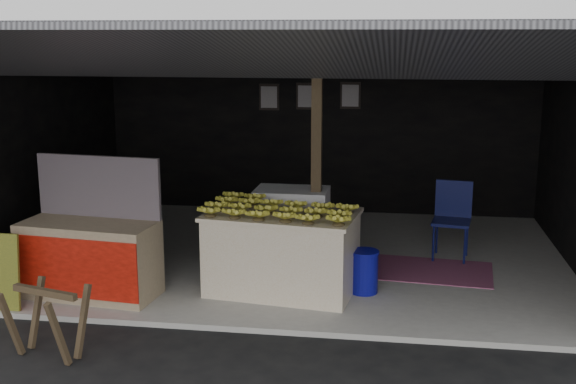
% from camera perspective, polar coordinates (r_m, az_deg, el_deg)
% --- Properties ---
extents(ground, '(80.00, 80.00, 0.00)m').
position_cam_1_polar(ground, '(7.25, -1.92, -11.18)').
color(ground, black).
rests_on(ground, ground).
extents(concrete_slab, '(7.00, 5.00, 0.06)m').
position_cam_1_polar(concrete_slab, '(9.56, 0.80, -5.08)').
color(concrete_slab, gray).
rests_on(concrete_slab, ground).
extents(shophouse, '(7.40, 7.29, 3.02)m').
position_cam_1_polar(shophouse, '(9.46, 1.11, 7.54)').
color(shophouse, black).
rests_on(shophouse, ground).
extents(banana_table, '(1.76, 1.22, 0.91)m').
position_cam_1_polar(banana_table, '(8.08, -0.46, -4.76)').
color(banana_table, beige).
rests_on(banana_table, concrete_slab).
extents(banana_pile, '(1.63, 1.10, 0.18)m').
position_cam_1_polar(banana_pile, '(7.94, -0.47, -1.02)').
color(banana_pile, gold).
rests_on(banana_pile, banana_table).
extents(white_crate, '(0.90, 0.62, 0.99)m').
position_cam_1_polar(white_crate, '(8.91, 0.29, -2.88)').
color(white_crate, white).
rests_on(white_crate, concrete_slab).
extents(neighbor_stall, '(1.54, 0.83, 1.52)m').
position_cam_1_polar(neighbor_stall, '(8.25, -15.39, -4.82)').
color(neighbor_stall, '#998466').
rests_on(neighbor_stall, concrete_slab).
extents(sawhorse, '(0.72, 0.72, 0.66)m').
position_cam_1_polar(sawhorse, '(6.96, -18.55, -9.17)').
color(sawhorse, '#473823').
rests_on(sawhorse, ground).
extents(water_barrel, '(0.31, 0.31, 0.45)m').
position_cam_1_polar(water_barrel, '(8.15, 6.03, -6.37)').
color(water_barrel, '#0B0C7E').
rests_on(water_barrel, concrete_slab).
extents(plastic_chair, '(0.54, 0.54, 0.99)m').
position_cam_1_polar(plastic_chair, '(9.52, 12.86, -1.61)').
color(plastic_chair, '#0B0F3D').
rests_on(plastic_chair, concrete_slab).
extents(magenta_rug, '(1.59, 1.15, 0.01)m').
position_cam_1_polar(magenta_rug, '(9.05, 11.11, -6.10)').
color(magenta_rug, maroon).
rests_on(magenta_rug, concrete_slab).
extents(picture_frames, '(1.62, 0.04, 0.46)m').
position_cam_1_polar(picture_frames, '(11.55, 1.62, 7.57)').
color(picture_frames, black).
rests_on(picture_frames, shophouse).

